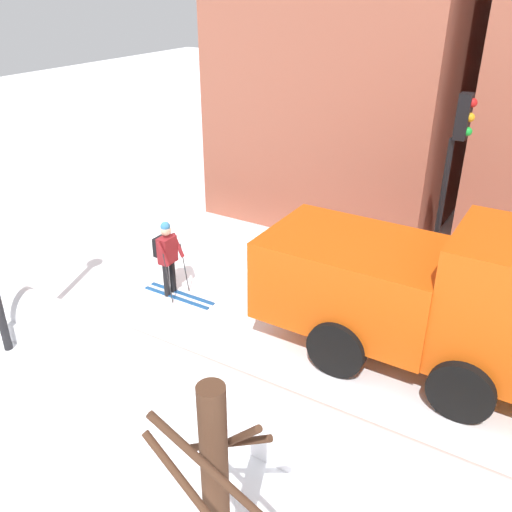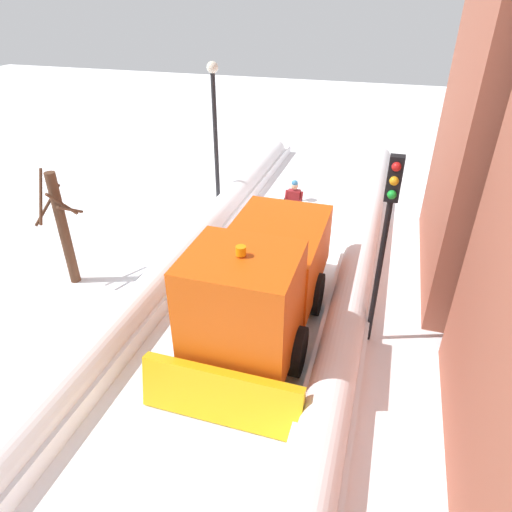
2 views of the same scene
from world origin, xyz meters
name	(u,v)px [view 1 (image 1 of 2)]	position (x,y,z in m)	size (l,w,h in m)	color
plow_truck	(423,294)	(-0.54, 5.92, 1.48)	(3.20, 5.98, 3.12)	#DB510F
skier	(167,255)	(-0.06, 0.36, 1.00)	(0.62, 1.80, 1.81)	black
traffic_light_pole	(454,162)	(-3.09, 5.57, 3.20)	(0.28, 0.42, 4.57)	black
bare_tree_near	(216,505)	(5.20, 5.42, 1.73)	(0.97, 1.24, 3.28)	#4D301F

